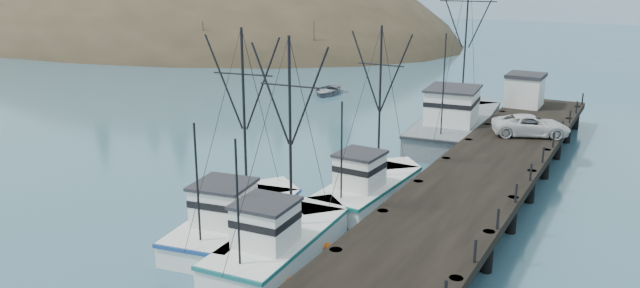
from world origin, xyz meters
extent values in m
plane|color=#31596D|center=(0.00, 0.00, 0.00)|extent=(400.00, 400.00, 0.00)
cube|color=black|center=(14.00, 16.00, 1.75)|extent=(6.00, 44.00, 0.50)
cylinder|color=black|center=(11.40, 1.00, 1.00)|extent=(0.56, 0.56, 2.00)
cylinder|color=black|center=(11.40, 6.00, 1.00)|extent=(0.56, 0.56, 2.00)
cylinder|color=black|center=(16.60, 6.00, 1.00)|extent=(0.56, 0.56, 2.00)
cylinder|color=black|center=(11.40, 11.00, 1.00)|extent=(0.56, 0.56, 2.00)
cylinder|color=black|center=(16.60, 11.00, 1.00)|extent=(0.56, 0.56, 2.00)
cylinder|color=black|center=(11.40, 16.00, 1.00)|extent=(0.56, 0.56, 2.00)
cylinder|color=black|center=(16.60, 16.00, 1.00)|extent=(0.56, 0.56, 2.00)
cylinder|color=black|center=(11.40, 21.00, 1.00)|extent=(0.56, 0.56, 2.00)
cylinder|color=black|center=(16.60, 21.00, 1.00)|extent=(0.56, 0.56, 2.00)
cylinder|color=black|center=(11.40, 26.00, 1.00)|extent=(0.56, 0.56, 2.00)
cylinder|color=black|center=(16.60, 26.00, 1.00)|extent=(0.56, 0.56, 2.00)
cylinder|color=black|center=(11.40, 31.00, 1.00)|extent=(0.56, 0.56, 2.00)
cylinder|color=black|center=(16.60, 31.00, 1.00)|extent=(0.56, 0.56, 2.00)
cylinder|color=black|center=(11.40, 36.00, 1.00)|extent=(0.56, 0.56, 2.00)
cylinder|color=black|center=(16.60, 36.00, 1.00)|extent=(0.56, 0.56, 2.00)
ellipsoid|color=#382D1E|center=(-70.00, 78.00, -6.00)|extent=(132.00, 78.00, 51.00)
ellipsoid|color=black|center=(-75.00, 82.00, -2.00)|extent=(109.20, 62.40, 41.60)
ellipsoid|color=black|center=(-110.00, 70.00, -4.00)|extent=(57.60, 39.60, 32.40)
cube|color=beige|center=(-38.00, 56.00, 1.40)|extent=(4.00, 5.00, 2.80)
cube|color=beige|center=(-44.00, 60.00, 1.40)|extent=(4.00, 5.00, 2.80)
cube|color=beige|center=(-34.00, 62.00, 1.40)|extent=(4.00, 5.00, 2.80)
cube|color=#9EB2C6|center=(10.00, 170.00, 0.00)|extent=(360.00, 40.00, 26.00)
cube|color=silver|center=(-40.00, 185.00, 0.00)|extent=(180.00, 25.00, 18.00)
cube|color=white|center=(-36.01, 52.94, 0.30)|extent=(1.00, 3.50, 0.90)
cylinder|color=black|center=(-36.01, 52.94, 3.20)|extent=(0.08, 0.08, 6.00)
cube|color=white|center=(-35.14, 49.89, 0.30)|extent=(1.00, 3.50, 0.90)
cylinder|color=black|center=(-35.14, 49.89, 3.20)|extent=(0.08, 0.08, 6.00)
cube|color=white|center=(-32.86, 56.66, 0.30)|extent=(1.00, 3.50, 0.90)
cylinder|color=black|center=(-32.86, 56.66, 3.20)|extent=(0.08, 0.08, 6.00)
cube|color=white|center=(-33.45, 57.87, 0.30)|extent=(1.00, 3.50, 0.90)
cylinder|color=black|center=(-33.45, 57.87, 3.20)|extent=(0.08, 0.08, 6.00)
cube|color=white|center=(-21.03, 56.88, 0.30)|extent=(1.00, 3.50, 0.90)
cylinder|color=black|center=(-21.03, 56.88, 3.20)|extent=(0.08, 0.08, 6.00)
cube|color=white|center=(-20.59, 63.13, 0.30)|extent=(1.00, 3.50, 0.90)
cylinder|color=black|center=(-20.59, 63.13, 3.20)|extent=(0.08, 0.08, 6.00)
cube|color=white|center=(-25.23, 58.15, 0.30)|extent=(1.00, 3.50, 0.90)
cylinder|color=black|center=(-25.23, 58.15, 3.20)|extent=(0.08, 0.08, 6.00)
cube|color=white|center=(-27.59, 58.35, 0.30)|extent=(1.00, 3.50, 0.90)
cylinder|color=black|center=(-27.59, 58.35, 3.20)|extent=(0.08, 0.08, 6.00)
cube|color=white|center=(-36.47, 59.64, 0.30)|extent=(1.00, 3.50, 0.90)
cylinder|color=black|center=(-36.47, 59.64, 3.20)|extent=(0.08, 0.08, 6.00)
cube|color=white|center=(7.52, 2.54, 0.45)|extent=(3.92, 8.92, 1.60)
cube|color=white|center=(7.26, 6.90, 0.45)|extent=(3.41, 3.41, 1.60)
cube|color=#175E5E|center=(7.52, 2.54, 1.15)|extent=(4.00, 9.15, 0.18)
cube|color=silver|center=(7.58, 1.43, 2.20)|extent=(2.53, 2.60, 1.90)
cube|color=#26262B|center=(7.58, 1.43, 3.23)|extent=(2.74, 2.84, 0.16)
cylinder|color=black|center=(7.44, 3.88, 5.88)|extent=(0.14, 0.14, 9.25)
cylinder|color=black|center=(7.72, -0.81, 4.03)|extent=(0.10, 0.10, 5.55)
cube|color=white|center=(4.16, 3.69, 0.45)|extent=(4.97, 9.47, 1.60)
cube|color=white|center=(3.47, 8.15, 0.45)|extent=(3.60, 3.60, 1.60)
cube|color=navy|center=(4.16, 3.69, 1.15)|extent=(5.08, 9.71, 0.18)
cube|color=silver|center=(4.33, 2.55, 2.20)|extent=(2.90, 2.90, 1.90)
cube|color=#26262B|center=(4.33, 2.55, 3.23)|extent=(3.15, 3.17, 0.16)
cylinder|color=black|center=(3.95, 5.07, 5.93)|extent=(0.14, 0.14, 9.36)
cylinder|color=black|center=(4.69, 0.26, 4.06)|extent=(0.10, 0.10, 5.62)
cube|color=white|center=(8.08, 11.59, 0.45)|extent=(3.64, 8.60, 1.60)
cube|color=white|center=(8.27, 15.81, 0.45)|extent=(3.25, 3.25, 1.60)
cube|color=#18615C|center=(8.08, 11.59, 1.15)|extent=(3.71, 8.82, 0.18)
cube|color=silver|center=(8.03, 10.50, 2.20)|extent=(2.38, 2.49, 1.90)
cube|color=#26262B|center=(8.03, 10.50, 3.23)|extent=(2.59, 2.71, 0.16)
cylinder|color=black|center=(8.14, 12.89, 5.77)|extent=(0.14, 0.14, 9.04)
cylinder|color=black|center=(7.93, 8.34, 3.96)|extent=(0.10, 0.10, 5.42)
cube|color=slate|center=(8.48, 27.66, 0.75)|extent=(6.50, 14.96, 2.20)
cube|color=slate|center=(7.74, 34.89, 0.75)|extent=(5.02, 5.02, 2.20)
cube|color=black|center=(8.48, 27.66, 1.75)|extent=(6.64, 15.35, 0.18)
cube|color=silver|center=(8.67, 25.81, 3.15)|extent=(3.93, 4.44, 2.60)
cube|color=#26262B|center=(8.67, 25.81, 4.53)|extent=(4.27, 4.84, 0.16)
cylinder|color=black|center=(8.25, 29.88, 7.87)|extent=(0.14, 0.14, 12.05)
cylinder|color=black|center=(9.05, 22.10, 5.46)|extent=(0.10, 0.10, 7.23)
cube|color=silver|center=(12.50, 34.00, 3.25)|extent=(2.80, 3.00, 2.50)
cube|color=#26262B|center=(12.50, 34.00, 4.65)|extent=(3.00, 3.20, 0.30)
imported|color=silver|center=(14.93, 24.11, 2.74)|extent=(5.84, 4.23, 1.48)
imported|color=slate|center=(-9.58, 39.41, 0.00)|extent=(4.65, 5.91, 1.11)
camera|label=1|loc=(22.41, -20.43, 13.45)|focal=35.00mm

